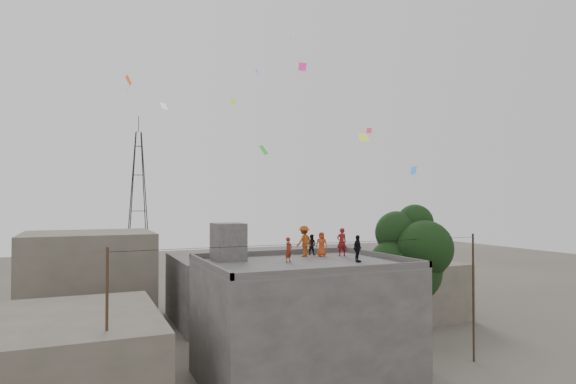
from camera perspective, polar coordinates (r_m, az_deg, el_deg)
name	(u,v)px	position (r m, az deg, el deg)	size (l,w,h in m)	color
ground	(302,382)	(26.50, 1.73, -21.61)	(140.00, 140.00, 0.00)	#48443B
main_building	(302,322)	(25.59, 1.73, -15.20)	(10.00, 8.00, 6.10)	#44423F
parapet	(302,260)	(25.01, 1.72, -8.07)	(10.00, 8.00, 0.30)	#44423F
stair_head_box	(228,242)	(26.23, -7.10, -5.87)	(1.60, 1.80, 2.00)	#44423F
neighbor_west	(68,359)	(25.56, -24.62, -17.55)	(8.00, 10.00, 4.00)	#585345
neighbor_north	(251,286)	(39.17, -4.40, -11.09)	(12.00, 9.00, 5.00)	#44423F
neighbor_northwest	(88,280)	(38.94, -22.61, -9.58)	(9.00, 8.00, 7.00)	#585345
neighbor_east	(406,288)	(41.30, 13.78, -10.97)	(7.00, 8.00, 4.40)	#585345
tree	(412,255)	(29.36, 14.47, -7.29)	(4.90, 4.60, 9.10)	black
utility_line	(322,312)	(24.53, 4.09, -13.95)	(20.12, 0.62, 7.40)	black
transmission_tower	(138,203)	(62.84, -17.34, -1.28)	(2.97, 2.97, 20.01)	black
person_red_adult	(342,242)	(28.16, 6.38, -5.92)	(0.60, 0.39, 1.63)	maroon
person_orange_child	(322,244)	(28.01, 4.00, -6.19)	(0.69, 0.45, 1.40)	#C04115
person_dark_child	(311,245)	(28.70, 2.80, -6.25)	(0.59, 0.46, 1.22)	black
person_dark_adult	(357,249)	(25.51, 8.24, -6.66)	(0.83, 0.35, 1.42)	black
person_orange_adult	(304,241)	(27.81, 1.93, -5.84)	(1.15, 0.66, 1.77)	#994311
person_red_child	(289,250)	(25.22, 0.08, -6.86)	(0.48, 0.31, 1.30)	maroon
kites	(266,92)	(31.46, -2.64, 11.79)	(17.46, 16.22, 11.47)	#DC4617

